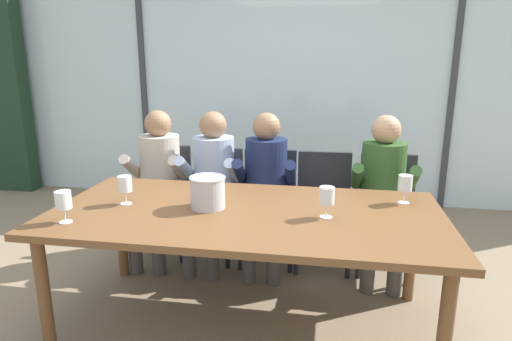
{
  "coord_description": "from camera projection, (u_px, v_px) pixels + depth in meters",
  "views": [
    {
      "loc": [
        0.46,
        -2.34,
        1.59
      ],
      "look_at": [
        0.0,
        0.35,
        0.88
      ],
      "focal_mm": 30.76,
      "sensor_mm": 36.0,
      "label": 1
    }
  ],
  "objects": [
    {
      "name": "ground",
      "position": [
        269.0,
        253.0,
        3.66
      ],
      "size": [
        14.0,
        14.0,
        0.0
      ],
      "primitive_type": "plane",
      "color": "#847056"
    },
    {
      "name": "window_glass_panel",
      "position": [
        289.0,
        85.0,
        4.77
      ],
      "size": [
        7.45,
        0.03,
        2.6
      ],
      "primitive_type": "cube",
      "color": "silver",
      "rests_on": "ground"
    },
    {
      "name": "window_mullion_left",
      "position": [
        144.0,
        83.0,
        5.03
      ],
      "size": [
        0.06,
        0.06,
        2.6
      ],
      "primitive_type": "cube",
      "color": "#38383D",
      "rests_on": "ground"
    },
    {
      "name": "window_mullion_right",
      "position": [
        453.0,
        86.0,
        4.48
      ],
      "size": [
        0.06,
        0.06,
        2.6
      ],
      "primitive_type": "cube",
      "color": "#38383D",
      "rests_on": "ground"
    },
    {
      "name": "hillside_vineyard",
      "position": [
        307.0,
        91.0,
        8.17
      ],
      "size": [
        13.45,
        2.4,
        1.97
      ],
      "primitive_type": "cube",
      "color": "#568942",
      "rests_on": "ground"
    },
    {
      "name": "curtain_heavy_drape",
      "position": [
        2.0,
        83.0,
        5.15
      ],
      "size": [
        0.56,
        0.2,
        2.6
      ],
      "primitive_type": "cube",
      "color": "#1E3823",
      "rests_on": "ground"
    },
    {
      "name": "dining_table",
      "position": [
        246.0,
        221.0,
        2.54
      ],
      "size": [
        2.25,
        1.1,
        0.73
      ],
      "color": "brown",
      "rests_on": "ground"
    },
    {
      "name": "chair_near_curtain",
      "position": [
        165.0,
        190.0,
        3.68
      ],
      "size": [
        0.49,
        0.49,
        0.87
      ],
      "rotation": [
        0.0,
        0.0,
        0.11
      ],
      "color": "#232328",
      "rests_on": "ground"
    },
    {
      "name": "chair_left_of_center",
      "position": [
        215.0,
        193.0,
        3.6
      ],
      "size": [
        0.47,
        0.47,
        0.87
      ],
      "rotation": [
        0.0,
        0.0,
        -0.06
      ],
      "color": "#232328",
      "rests_on": "ground"
    },
    {
      "name": "chair_center",
      "position": [
        269.0,
        197.0,
        3.51
      ],
      "size": [
        0.46,
        0.46,
        0.87
      ],
      "rotation": [
        0.0,
        0.0,
        0.04
      ],
      "color": "#232328",
      "rests_on": "ground"
    },
    {
      "name": "chair_right_of_center",
      "position": [
        324.0,
        200.0,
        3.43
      ],
      "size": [
        0.45,
        0.45,
        0.87
      ],
      "rotation": [
        0.0,
        0.0,
        0.03
      ],
      "color": "#232328",
      "rests_on": "ground"
    },
    {
      "name": "chair_near_window_right",
      "position": [
        387.0,
        203.0,
        3.35
      ],
      "size": [
        0.46,
        0.46,
        0.87
      ],
      "rotation": [
        0.0,
        0.0,
        -0.05
      ],
      "color": "#232328",
      "rests_on": "ground"
    },
    {
      "name": "person_beige_jumper",
      "position": [
        158.0,
        176.0,
        3.47
      ],
      "size": [
        0.48,
        0.62,
        1.19
      ],
      "rotation": [
        0.0,
        0.0,
        0.05
      ],
      "color": "#B7AD9E",
      "rests_on": "ground"
    },
    {
      "name": "person_pale_blue_shirt",
      "position": [
        211.0,
        179.0,
        3.4
      ],
      "size": [
        0.47,
        0.62,
        1.19
      ],
      "rotation": [
        0.0,
        0.0,
        -0.02
      ],
      "color": "#9EB2D1",
      "rests_on": "ground"
    },
    {
      "name": "person_navy_polo",
      "position": [
        265.0,
        181.0,
        3.33
      ],
      "size": [
        0.48,
        0.62,
        1.19
      ],
      "rotation": [
        0.0,
        0.0,
        0.06
      ],
      "color": "#192347",
      "rests_on": "ground"
    },
    {
      "name": "person_olive_shirt",
      "position": [
        383.0,
        187.0,
        3.18
      ],
      "size": [
        0.47,
        0.62,
        1.19
      ],
      "rotation": [
        0.0,
        0.0,
        -0.03
      ],
      "color": "#2D5123",
      "rests_on": "ground"
    },
    {
      "name": "ice_bucket_primary",
      "position": [
        208.0,
        192.0,
        2.55
      ],
      "size": [
        0.21,
        0.21,
        0.19
      ],
      "color": "#B7B7BC",
      "rests_on": "dining_table"
    },
    {
      "name": "wine_glass_by_left_taster",
      "position": [
        125.0,
        185.0,
        2.61
      ],
      "size": [
        0.08,
        0.08,
        0.17
      ],
      "color": "silver",
      "rests_on": "dining_table"
    },
    {
      "name": "wine_glass_near_bucket",
      "position": [
        405.0,
        184.0,
        2.63
      ],
      "size": [
        0.08,
        0.08,
        0.17
      ],
      "color": "silver",
      "rests_on": "dining_table"
    },
    {
      "name": "wine_glass_center_pour",
      "position": [
        63.0,
        201.0,
        2.32
      ],
      "size": [
        0.08,
        0.08,
        0.17
      ],
      "color": "silver",
      "rests_on": "dining_table"
    },
    {
      "name": "wine_glass_by_right_taster",
      "position": [
        327.0,
        197.0,
        2.39
      ],
      "size": [
        0.08,
        0.08,
        0.17
      ],
      "color": "silver",
      "rests_on": "dining_table"
    }
  ]
}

